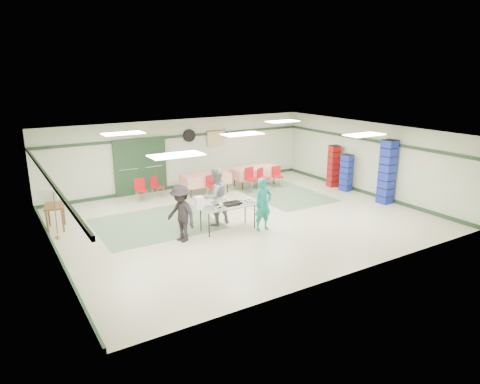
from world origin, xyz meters
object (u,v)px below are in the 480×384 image
chair_loose_b (141,188)px  printer_table (55,209)px  volunteer_dark (181,214)px  chair_a (262,176)px  serving_table (228,207)px  crate_stack_blue_b (387,172)px  chair_b (251,177)px  office_printer (50,194)px  chair_d (212,184)px  dining_table_a (254,172)px  crate_stack_red (334,166)px  volunteer_teal (263,204)px  broom (56,214)px  chair_loose_a (156,185)px  dining_table_b (206,179)px  crate_stack_blue_a (346,173)px  chair_c (277,174)px  volunteer_grey (216,196)px

chair_loose_b → printer_table: 3.34m
volunteer_dark → chair_a: volunteer_dark is taller
serving_table → crate_stack_blue_b: crate_stack_blue_b is taller
chair_b → office_printer: office_printer is taller
chair_d → printer_table: size_ratio=0.92×
dining_table_a → crate_stack_red: bearing=-35.9°
volunteer_teal → broom: volunteer_teal is taller
volunteer_dark → printer_table: 3.92m
volunteer_dark → chair_loose_a: volunteer_dark is taller
chair_b → chair_d: chair_b is taller
chair_loose_b → office_printer: office_printer is taller
serving_table → dining_table_b: (1.22, 3.78, -0.14)m
chair_b → crate_stack_blue_b: size_ratio=0.40×
office_printer → broom: broom is taller
serving_table → volunteer_teal: volunteer_teal is taller
chair_loose_a → crate_stack_blue_a: (6.61, -2.97, 0.24)m
printer_table → chair_c: bearing=15.6°
volunteer_dark → chair_b: 5.48m
serving_table → dining_table_a: size_ratio=0.93×
serving_table → office_printer: office_printer is taller
crate_stack_red → chair_b: bearing=158.8°
chair_a → office_printer: 7.71m
chair_loose_b → broom: 3.76m
chair_loose_b → chair_d: bearing=-16.3°
chair_a → dining_table_a: bearing=64.3°
dining_table_a → dining_table_b: same height
chair_c → volunteer_dark: bearing=-135.8°
serving_table → volunteer_grey: 0.63m
serving_table → chair_loose_b: 4.24m
volunteer_teal → dining_table_b: (0.35, 4.31, -0.21)m
serving_table → broom: (-4.37, 1.97, -0.03)m
chair_loose_b → printer_table: size_ratio=0.92×
chair_a → chair_b: (-0.54, 0.01, 0.05)m
dining_table_a → crate_stack_red: (2.60, -1.78, 0.27)m
chair_loose_b → crate_stack_blue_b: 8.65m
crate_stack_red → chair_loose_a: bearing=161.2°
chair_b → crate_stack_blue_a: crate_stack_blue_a is taller
volunteer_dark → volunteer_teal: bearing=63.5°
volunteer_grey → dining_table_b: (1.29, 3.17, -0.31)m
volunteer_teal → chair_d: volunteer_teal is taller
volunteer_grey → dining_table_a: size_ratio=0.94×
crate_stack_blue_b → office_printer: 11.04m
chair_loose_a → chair_loose_b: size_ratio=0.94×
crate_stack_blue_b → chair_a: bearing=124.3°
chair_b → chair_d: bearing=173.1°
chair_a → crate_stack_red: size_ratio=0.50×
chair_c → broom: broom is taller
chair_a → chair_d: bearing=154.9°
chair_c → volunteer_grey: bearing=-134.3°
volunteer_grey → crate_stack_blue_a: volunteer_grey is taller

